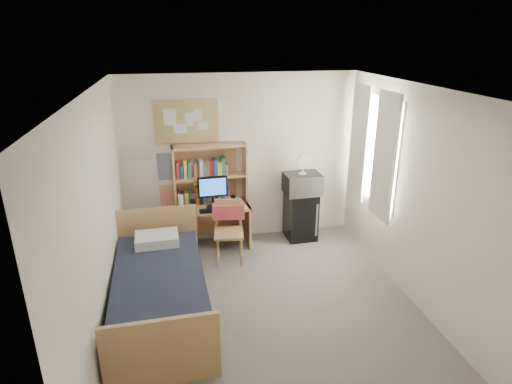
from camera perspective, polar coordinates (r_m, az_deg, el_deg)
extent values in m
cube|color=slate|center=(5.33, 1.72, -15.71)|extent=(3.60, 4.20, 0.02)
cube|color=silver|center=(4.33, 2.10, 13.36)|extent=(3.60, 4.20, 0.02)
cube|color=white|center=(6.62, -2.20, 4.39)|extent=(3.60, 0.04, 2.60)
cube|color=white|center=(2.95, 11.59, -18.55)|extent=(3.60, 0.04, 2.60)
cube|color=white|center=(4.64, -20.36, -4.18)|extent=(0.04, 4.20, 2.60)
cube|color=white|center=(5.35, 21.02, -1.00)|extent=(0.04, 4.20, 2.60)
cube|color=white|center=(6.23, 15.31, 5.49)|extent=(0.10, 1.40, 1.70)
cube|color=white|center=(5.88, 16.73, 4.46)|extent=(0.04, 0.55, 1.70)
cube|color=white|center=(6.57, 13.57, 6.40)|extent=(0.04, 0.55, 1.70)
cube|color=tan|center=(6.39, -9.26, 9.26)|extent=(0.94, 0.03, 0.64)
cube|color=#245092|center=(6.55, -11.73, 3.33)|extent=(0.30, 0.01, 0.42)
cube|color=red|center=(6.71, -11.44, -0.50)|extent=(0.28, 0.01, 0.36)
cube|color=tan|center=(6.63, -5.68, -4.56)|extent=(1.12, 0.61, 0.68)
cube|color=tan|center=(6.15, -3.63, -5.43)|extent=(0.50, 0.50, 0.90)
cube|color=black|center=(6.90, 5.96, -3.10)|extent=(0.47, 0.47, 0.78)
cube|color=black|center=(5.20, -12.64, -13.26)|extent=(1.11, 2.13, 0.58)
cube|color=tan|center=(6.47, -6.14, 2.36)|extent=(1.12, 0.35, 0.91)
cube|color=black|center=(6.35, -5.78, -0.07)|extent=(0.45, 0.06, 0.47)
cube|color=black|center=(6.30, -5.50, -2.42)|extent=(0.46, 0.17, 0.02)
cube|color=black|center=(6.37, -8.39, -1.64)|extent=(0.07, 0.07, 0.16)
cube|color=black|center=(6.45, -3.10, -1.12)|extent=(0.07, 0.07, 0.16)
cylinder|color=white|center=(6.30, -9.99, -1.50)|extent=(0.08, 0.08, 0.26)
cube|color=#CE4E53|center=(6.23, -3.71, -2.58)|extent=(0.48, 0.20, 0.22)
cube|color=silver|center=(6.68, 6.19, 1.13)|extent=(0.56, 0.44, 0.32)
cylinder|color=white|center=(6.58, 6.29, 3.65)|extent=(0.25, 0.25, 0.30)
cube|color=white|center=(5.68, -13.07, -6.13)|extent=(0.56, 0.40, 0.13)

